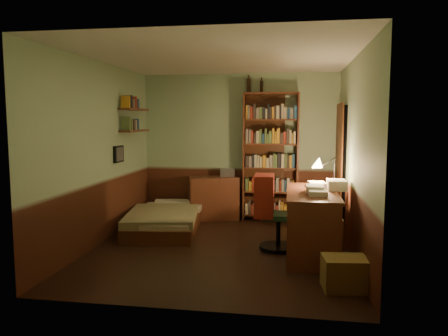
# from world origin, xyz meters

# --- Properties ---
(floor) EXTENTS (3.50, 4.00, 0.02)m
(floor) POSITION_xyz_m (0.00, 0.00, -0.01)
(floor) COLOR black
(floor) RESTS_ON ground
(ceiling) EXTENTS (3.50, 4.00, 0.02)m
(ceiling) POSITION_xyz_m (0.00, 0.00, 2.61)
(ceiling) COLOR silver
(ceiling) RESTS_ON wall_back
(wall_back) EXTENTS (3.50, 0.02, 2.60)m
(wall_back) POSITION_xyz_m (0.00, 2.01, 1.30)
(wall_back) COLOR #96B58E
(wall_back) RESTS_ON ground
(wall_left) EXTENTS (0.02, 4.00, 2.60)m
(wall_left) POSITION_xyz_m (-1.76, 0.00, 1.30)
(wall_left) COLOR #96B58E
(wall_left) RESTS_ON ground
(wall_right) EXTENTS (0.02, 4.00, 2.60)m
(wall_right) POSITION_xyz_m (1.76, 0.00, 1.30)
(wall_right) COLOR #96B58E
(wall_right) RESTS_ON ground
(wall_front) EXTENTS (3.50, 0.02, 2.60)m
(wall_front) POSITION_xyz_m (0.00, -2.01, 1.30)
(wall_front) COLOR #96B58E
(wall_front) RESTS_ON ground
(doorway) EXTENTS (0.06, 0.90, 2.00)m
(doorway) POSITION_xyz_m (1.72, 1.30, 1.00)
(doorway) COLOR black
(doorway) RESTS_ON ground
(door_trim) EXTENTS (0.02, 0.98, 2.08)m
(door_trim) POSITION_xyz_m (1.69, 1.30, 1.00)
(door_trim) COLOR #432211
(door_trim) RESTS_ON ground
(bed) EXTENTS (1.23, 2.00, 0.56)m
(bed) POSITION_xyz_m (-1.07, 0.90, 0.28)
(bed) COLOR #66794B
(bed) RESTS_ON ground
(dresser) EXTENTS (0.96, 0.70, 0.77)m
(dresser) POSITION_xyz_m (-0.44, 1.76, 0.38)
(dresser) COLOR #552919
(dresser) RESTS_ON ground
(mini_stereo) EXTENTS (0.27, 0.22, 0.14)m
(mini_stereo) POSITION_xyz_m (-0.20, 1.89, 0.84)
(mini_stereo) COLOR #B2B2B7
(mini_stereo) RESTS_ON dresser
(bookshelf) EXTENTS (0.99, 0.38, 2.25)m
(bookshelf) POSITION_xyz_m (0.56, 1.85, 1.13)
(bookshelf) COLOR #552919
(bookshelf) RESTS_ON ground
(bottle_left) EXTENTS (0.08, 0.08, 0.25)m
(bottle_left) POSITION_xyz_m (0.17, 1.96, 2.38)
(bottle_left) COLOR black
(bottle_left) RESTS_ON bookshelf
(bottle_right) EXTENTS (0.07, 0.07, 0.21)m
(bottle_right) POSITION_xyz_m (0.39, 1.96, 2.36)
(bottle_right) COLOR black
(bottle_right) RESTS_ON bookshelf
(desk) EXTENTS (0.66, 1.58, 0.84)m
(desk) POSITION_xyz_m (1.22, -0.04, 0.42)
(desk) COLOR #552919
(desk) RESTS_ON ground
(paper_stack) EXTENTS (0.25, 0.34, 0.13)m
(paper_stack) POSITION_xyz_m (1.55, 0.14, 0.91)
(paper_stack) COLOR silver
(paper_stack) RESTS_ON desk
(desk_lamp) EXTENTS (0.23, 0.23, 0.64)m
(desk_lamp) POSITION_xyz_m (1.55, 0.49, 1.16)
(desk_lamp) COLOR black
(desk_lamp) RESTS_ON desk
(office_chair) EXTENTS (0.53, 0.47, 1.03)m
(office_chair) POSITION_xyz_m (0.78, 0.09, 0.52)
(office_chair) COLOR #285435
(office_chair) RESTS_ON ground
(red_jacket) EXTENTS (0.36, 0.53, 0.57)m
(red_jacket) POSITION_xyz_m (0.76, 0.12, 1.32)
(red_jacket) COLOR #AD2E23
(red_jacket) RESTS_ON office_chair
(wall_shelf_lower) EXTENTS (0.20, 0.90, 0.03)m
(wall_shelf_lower) POSITION_xyz_m (-1.64, 1.10, 1.60)
(wall_shelf_lower) COLOR #552919
(wall_shelf_lower) RESTS_ON wall_left
(wall_shelf_upper) EXTENTS (0.20, 0.90, 0.03)m
(wall_shelf_upper) POSITION_xyz_m (-1.64, 1.10, 1.95)
(wall_shelf_upper) COLOR #552919
(wall_shelf_upper) RESTS_ON wall_left
(framed_picture) EXTENTS (0.04, 0.32, 0.26)m
(framed_picture) POSITION_xyz_m (-1.72, 0.60, 1.25)
(framed_picture) COLOR black
(framed_picture) RESTS_ON wall_left
(cardboard_box_a) EXTENTS (0.50, 0.42, 0.34)m
(cardboard_box_a) POSITION_xyz_m (1.53, -1.23, 0.17)
(cardboard_box_a) COLOR olive
(cardboard_box_a) RESTS_ON ground
(cardboard_box_b) EXTENTS (0.36, 0.33, 0.22)m
(cardboard_box_b) POSITION_xyz_m (1.52, -0.84, 0.11)
(cardboard_box_b) COLOR olive
(cardboard_box_b) RESTS_ON ground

